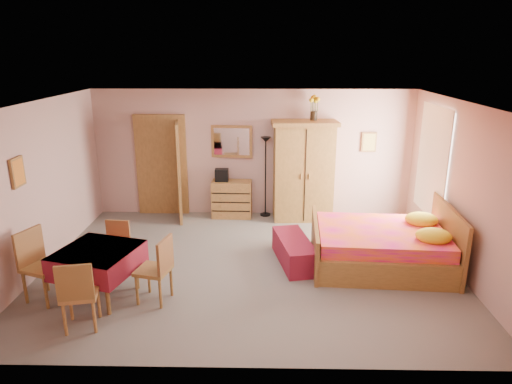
{
  "coord_description": "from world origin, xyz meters",
  "views": [
    {
      "loc": [
        0.24,
        -6.69,
        3.33
      ],
      "look_at": [
        0.1,
        0.3,
        1.15
      ],
      "focal_mm": 32.0,
      "sensor_mm": 36.0,
      "label": 1
    }
  ],
  "objects_px": {
    "bed": "(381,236)",
    "chair_east": "(153,269)",
    "floor_lamp": "(266,177)",
    "chair_west": "(43,266)",
    "dining_table": "(100,273)",
    "wardrobe": "(303,171)",
    "chair_north": "(115,249)",
    "stereo": "(222,175)",
    "chest_of_drawers": "(232,199)",
    "chair_south": "(80,293)",
    "sunflower_vase": "(314,108)",
    "wall_mirror": "(232,142)",
    "bench": "(294,251)"
  },
  "relations": [
    {
      "from": "bed",
      "to": "chair_east",
      "type": "height_order",
      "value": "bed"
    },
    {
      "from": "floor_lamp",
      "to": "chair_west",
      "type": "distance_m",
      "value": 4.62
    },
    {
      "from": "bed",
      "to": "dining_table",
      "type": "xyz_separation_m",
      "value": [
        -4.15,
        -1.09,
        -0.14
      ]
    },
    {
      "from": "wardrobe",
      "to": "chair_west",
      "type": "relative_size",
      "value": 1.99
    },
    {
      "from": "dining_table",
      "to": "chair_north",
      "type": "bearing_deg",
      "value": 89.79
    },
    {
      "from": "chair_north",
      "to": "chair_east",
      "type": "distance_m",
      "value": 1.08
    },
    {
      "from": "stereo",
      "to": "chair_north",
      "type": "relative_size",
      "value": 0.33
    },
    {
      "from": "dining_table",
      "to": "chest_of_drawers",
      "type": "bearing_deg",
      "value": 63.9
    },
    {
      "from": "chair_north",
      "to": "bed",
      "type": "bearing_deg",
      "value": -168.34
    },
    {
      "from": "chair_south",
      "to": "chair_east",
      "type": "distance_m",
      "value": 0.99
    },
    {
      "from": "floor_lamp",
      "to": "sunflower_vase",
      "type": "xyz_separation_m",
      "value": [
        0.94,
        -0.08,
        1.43
      ]
    },
    {
      "from": "chest_of_drawers",
      "to": "wall_mirror",
      "type": "height_order",
      "value": "wall_mirror"
    },
    {
      "from": "sunflower_vase",
      "to": "chair_east",
      "type": "xyz_separation_m",
      "value": [
        -2.47,
        -3.38,
        -1.79
      ]
    },
    {
      "from": "bed",
      "to": "chair_south",
      "type": "height_order",
      "value": "bed"
    },
    {
      "from": "wall_mirror",
      "to": "chair_north",
      "type": "distance_m",
      "value": 3.44
    },
    {
      "from": "floor_lamp",
      "to": "bench",
      "type": "distance_m",
      "value": 2.37
    },
    {
      "from": "chair_east",
      "to": "chair_south",
      "type": "bearing_deg",
      "value": 143.72
    },
    {
      "from": "chair_north",
      "to": "chest_of_drawers",
      "type": "bearing_deg",
      "value": -115.69
    },
    {
      "from": "floor_lamp",
      "to": "bed",
      "type": "relative_size",
      "value": 0.77
    },
    {
      "from": "chest_of_drawers",
      "to": "sunflower_vase",
      "type": "distance_m",
      "value": 2.49
    },
    {
      "from": "stereo",
      "to": "chair_south",
      "type": "xyz_separation_m",
      "value": [
        -1.39,
        -4.03,
        -0.42
      ]
    },
    {
      "from": "wardrobe",
      "to": "dining_table",
      "type": "distance_m",
      "value": 4.49
    },
    {
      "from": "sunflower_vase",
      "to": "bed",
      "type": "distance_m",
      "value": 2.97
    },
    {
      "from": "sunflower_vase",
      "to": "chair_south",
      "type": "distance_m",
      "value": 5.46
    },
    {
      "from": "dining_table",
      "to": "chair_east",
      "type": "distance_m",
      "value": 0.79
    },
    {
      "from": "floor_lamp",
      "to": "chair_east",
      "type": "distance_m",
      "value": 3.8
    },
    {
      "from": "wall_mirror",
      "to": "wardrobe",
      "type": "distance_m",
      "value": 1.58
    },
    {
      "from": "chair_south",
      "to": "chair_west",
      "type": "distance_m",
      "value": 0.98
    },
    {
      "from": "sunflower_vase",
      "to": "bench",
      "type": "distance_m",
      "value": 3.02
    },
    {
      "from": "chair_south",
      "to": "chair_north",
      "type": "bearing_deg",
      "value": 79.61
    },
    {
      "from": "sunflower_vase",
      "to": "bench",
      "type": "xyz_separation_m",
      "value": [
        -0.47,
        -2.16,
        -2.05
      ]
    },
    {
      "from": "sunflower_vase",
      "to": "chair_east",
      "type": "distance_m",
      "value": 4.55
    },
    {
      "from": "wall_mirror",
      "to": "chair_east",
      "type": "relative_size",
      "value": 0.9
    },
    {
      "from": "chest_of_drawers",
      "to": "bench",
      "type": "bearing_deg",
      "value": -59.96
    },
    {
      "from": "bed",
      "to": "chair_east",
      "type": "relative_size",
      "value": 2.31
    },
    {
      "from": "wall_mirror",
      "to": "chair_east",
      "type": "height_order",
      "value": "wall_mirror"
    },
    {
      "from": "chest_of_drawers",
      "to": "stereo",
      "type": "bearing_deg",
      "value": 175.94
    },
    {
      "from": "wall_mirror",
      "to": "chair_west",
      "type": "relative_size",
      "value": 0.83
    },
    {
      "from": "wardrobe",
      "to": "bench",
      "type": "distance_m",
      "value": 2.24
    },
    {
      "from": "wall_mirror",
      "to": "bed",
      "type": "relative_size",
      "value": 0.39
    },
    {
      "from": "bed",
      "to": "wall_mirror",
      "type": "bearing_deg",
      "value": 140.3
    },
    {
      "from": "wall_mirror",
      "to": "chair_south",
      "type": "distance_m",
      "value": 4.64
    },
    {
      "from": "wardrobe",
      "to": "chair_north",
      "type": "xyz_separation_m",
      "value": [
        -3.06,
        -2.53,
        -0.59
      ]
    },
    {
      "from": "chest_of_drawers",
      "to": "floor_lamp",
      "type": "bearing_deg",
      "value": 9.17
    },
    {
      "from": "floor_lamp",
      "to": "chair_south",
      "type": "bearing_deg",
      "value": -119.2
    },
    {
      "from": "bed",
      "to": "chair_east",
      "type": "bearing_deg",
      "value": -157.08
    },
    {
      "from": "bed",
      "to": "chair_north",
      "type": "distance_m",
      "value": 4.16
    },
    {
      "from": "stereo",
      "to": "bench",
      "type": "height_order",
      "value": "stereo"
    },
    {
      "from": "floor_lamp",
      "to": "bed",
      "type": "height_order",
      "value": "floor_lamp"
    },
    {
      "from": "bench",
      "to": "chair_east",
      "type": "height_order",
      "value": "chair_east"
    }
  ]
}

